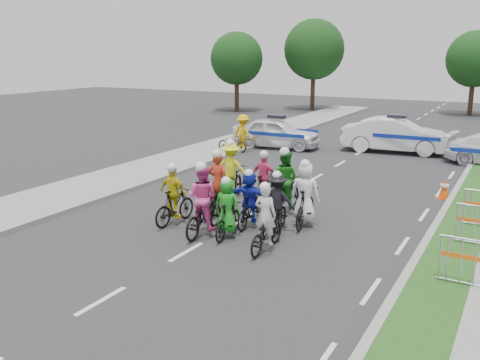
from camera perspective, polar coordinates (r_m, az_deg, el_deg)
The scene contains 23 objects.
ground at distance 13.36m, azimuth -5.77°, elevation -7.68°, with size 90.00×90.00×0.00m, color #28282B.
curb_right at distance 16.10m, azimuth 20.19°, elevation -4.50°, with size 0.20×60.00×0.12m, color gray.
grass_strip at distance 16.03m, azimuth 22.66°, elevation -4.82°, with size 1.20×60.00×0.11m, color #244D18.
sidewalk_left at distance 20.96m, azimuth -12.83°, elevation 0.15°, with size 3.00×60.00×0.13m, color gray.
rider_0 at distance 13.23m, azimuth 2.79°, elevation -5.12°, with size 0.65×1.75×1.78m.
rider_1 at distance 14.11m, azimuth -1.34°, elevation -3.60°, with size 0.75×1.64×1.68m.
rider_2 at distance 14.36m, azimuth -3.94°, elevation -2.96°, with size 0.89×2.03×2.02m.
rider_3 at distance 15.30m, azimuth -7.03°, elevation -2.19°, with size 0.93×1.74×1.79m.
rider_4 at distance 14.55m, azimuth 4.03°, elevation -3.01°, with size 1.04×1.78×1.73m.
rider_5 at distance 14.92m, azimuth 1.06°, elevation -2.40°, with size 1.35×1.61×1.68m.
rider_6 at distance 15.97m, azimuth -2.27°, elevation -1.49°, with size 0.78×2.03×2.04m.
rider_7 at distance 15.10m, azimuth 6.97°, elevation -2.17°, with size 0.87×1.89×1.94m.
rider_8 at distance 16.32m, azimuth 4.80°, elevation -0.90°, with size 0.86×2.01×2.04m.
rider_9 at distance 17.01m, azimuth 2.64°, elevation -0.46°, with size 0.95×1.77×1.81m.
rider_10 at distance 17.77m, azimuth -0.93°, elevation 0.44°, with size 1.23×2.08×2.03m.
police_car_0 at distance 27.30m, azimuth 3.89°, elevation 5.03°, with size 1.78×4.42×1.51m, color white.
police_car_1 at distance 27.05m, azimuth 16.27°, elevation 4.60°, with size 1.76×5.06×1.67m, color white.
marshal_hiviz at distance 26.26m, azimuth 0.35°, elevation 5.04°, with size 1.16×0.67×1.80m, color #E2AF0B.
cone_0 at distance 19.13m, azimuth 20.96°, elevation -0.87°, with size 0.40×0.40×0.70m.
parked_bike at distance 26.16m, azimuth -0.83°, elevation 3.94°, with size 0.56×1.60×0.84m, color black.
tree_0 at distance 43.67m, azimuth -0.36°, elevation 12.82°, with size 4.20×4.20×6.30m.
tree_3 at distance 45.20m, azimuth 7.90°, elevation 13.62°, with size 4.90×4.90×7.35m.
tree_4 at distance 44.43m, azimuth 23.77°, elevation 11.71°, with size 4.20×4.20×6.30m.
Camera 1 is at (7.08, -10.24, 4.85)m, focal length 40.00 mm.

